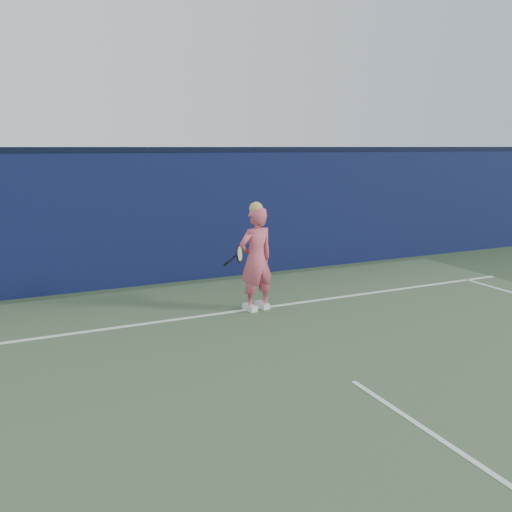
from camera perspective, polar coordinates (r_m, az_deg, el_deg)
name	(u,v)px	position (r m, az deg, el deg)	size (l,w,h in m)	color
ground	(414,423)	(5.65, 16.29, -16.51)	(80.00, 80.00, 0.00)	#324329
backstop_wall	(195,216)	(10.83, -6.44, 4.18)	(24.00, 0.40, 2.50)	#0C1638
wall_cap	(193,150)	(10.75, -6.60, 11.08)	(24.00, 0.42, 0.10)	black
player	(256,259)	(8.65, 0.00, -0.29)	(0.67, 0.50, 1.76)	#DB5567
racket	(239,255)	(9.06, -1.85, 0.15)	(0.50, 0.37, 0.31)	black
court_lines	(439,438)	(5.44, 18.68, -17.71)	(11.00, 12.04, 0.01)	white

